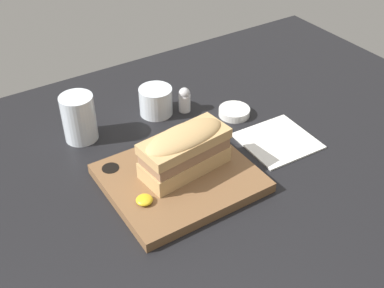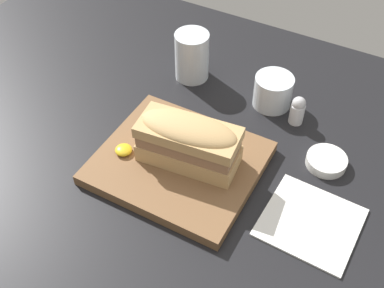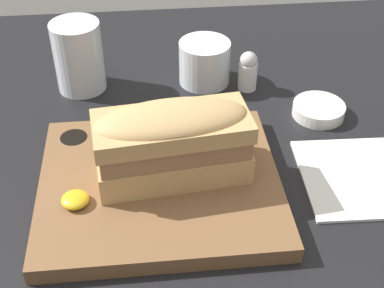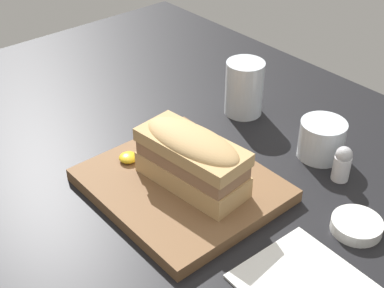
{
  "view_description": "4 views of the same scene",
  "coord_description": "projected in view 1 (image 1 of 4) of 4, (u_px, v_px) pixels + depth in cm",
  "views": [
    {
      "loc": [
        -40.16,
        -61.89,
        65.4
      ],
      "look_at": [
        -0.65,
        -0.22,
        9.8
      ],
      "focal_mm": 45.0,
      "sensor_mm": 36.0,
      "label": 1
    },
    {
      "loc": [
        25.67,
        -49.71,
        68.31
      ],
      "look_at": [
        -0.92,
        -1.04,
        9.76
      ],
      "focal_mm": 45.0,
      "sensor_mm": 36.0,
      "label": 2
    },
    {
      "loc": [
        -4.77,
        -47.41,
        46.43
      ],
      "look_at": [
        0.0,
        -0.7,
        8.87
      ],
      "focal_mm": 50.0,
      "sensor_mm": 36.0,
      "label": 3
    },
    {
      "loc": [
        46.74,
        -41.9,
        56.14
      ],
      "look_at": [
        -4.3,
        1.87,
        9.48
      ],
      "focal_mm": 50.0,
      "sensor_mm": 36.0,
      "label": 4
    }
  ],
  "objects": [
    {
      "name": "napkin",
      "position": [
        278.0,
        141.0,
        1.05
      ],
      "size": [
        15.7,
        15.1,
        0.4
      ],
      "rotation": [
        0.0,
        0.0,
        -0.04
      ],
      "color": "white",
      "rests_on": "dining_table"
    },
    {
      "name": "salt_shaker",
      "position": [
        184.0,
        99.0,
        1.14
      ],
      "size": [
        2.83,
        2.83,
        6.15
      ],
      "color": "white",
      "rests_on": "dining_table"
    },
    {
      "name": "water_glass",
      "position": [
        79.0,
        121.0,
        1.04
      ],
      "size": [
        7.26,
        7.26,
        10.59
      ],
      "color": "silver",
      "rests_on": "dining_table"
    },
    {
      "name": "serving_board",
      "position": [
        179.0,
        178.0,
        0.94
      ],
      "size": [
        28.15,
        24.68,
        2.15
      ],
      "color": "brown",
      "rests_on": "dining_table"
    },
    {
      "name": "condiment_dish",
      "position": [
        234.0,
        112.0,
        1.13
      ],
      "size": [
        7.35,
        7.35,
        1.79
      ],
      "color": "white",
      "rests_on": "dining_table"
    },
    {
      "name": "wine_glass",
      "position": [
        156.0,
        102.0,
        1.13
      ],
      "size": [
        7.8,
        7.8,
        6.62
      ],
      "color": "silver",
      "rests_on": "dining_table"
    },
    {
      "name": "mustard_dollop",
      "position": [
        144.0,
        200.0,
        0.87
      ],
      "size": [
        3.1,
        3.1,
        1.24
      ],
      "color": "gold",
      "rests_on": "serving_board"
    },
    {
      "name": "sandwich",
      "position": [
        184.0,
        148.0,
        0.92
      ],
      "size": [
        18.25,
        9.39,
        9.33
      ],
      "rotation": [
        0.0,
        0.0,
        0.11
      ],
      "color": "tan",
      "rests_on": "serving_board"
    },
    {
      "name": "dining_table",
      "position": [
        194.0,
        177.0,
        0.98
      ],
      "size": [
        145.61,
        100.55,
        2.0
      ],
      "color": "black",
      "rests_on": "ground"
    }
  ]
}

